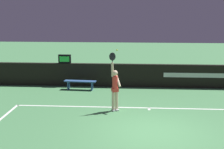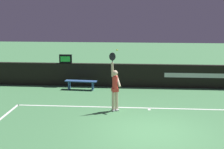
{
  "view_description": "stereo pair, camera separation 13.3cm",
  "coord_description": "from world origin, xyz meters",
  "px_view_note": "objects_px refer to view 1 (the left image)",
  "views": [
    {
      "loc": [
        -0.71,
        -10.72,
        4.26
      ],
      "look_at": [
        -1.58,
        2.17,
        1.58
      ],
      "focal_mm": 51.14,
      "sensor_mm": 36.0,
      "label": 1
    },
    {
      "loc": [
        -0.58,
        -10.71,
        4.26
      ],
      "look_at": [
        -1.58,
        2.17,
        1.58
      ],
      "focal_mm": 51.14,
      "sensor_mm": 36.0,
      "label": 2
    }
  ],
  "objects_px": {
    "speed_display": "(65,59)",
    "tennis_player": "(115,87)",
    "courtside_bench_near": "(80,83)",
    "tennis_ball": "(117,50)"
  },
  "relations": [
    {
      "from": "tennis_player",
      "to": "courtside_bench_near",
      "type": "bearing_deg",
      "value": 120.74
    },
    {
      "from": "tennis_player",
      "to": "courtside_bench_near",
      "type": "xyz_separation_m",
      "value": [
        -2.06,
        3.46,
        -0.67
      ]
    },
    {
      "from": "tennis_player",
      "to": "tennis_ball",
      "type": "bearing_deg",
      "value": 39.49
    },
    {
      "from": "speed_display",
      "to": "tennis_ball",
      "type": "distance_m",
      "value": 5.4
    },
    {
      "from": "speed_display",
      "to": "courtside_bench_near",
      "type": "xyz_separation_m",
      "value": [
        0.99,
        -0.87,
        -1.14
      ]
    },
    {
      "from": "tennis_player",
      "to": "courtside_bench_near",
      "type": "distance_m",
      "value": 4.09
    },
    {
      "from": "speed_display",
      "to": "tennis_player",
      "type": "xyz_separation_m",
      "value": [
        3.05,
        -4.33,
        -0.47
      ]
    },
    {
      "from": "courtside_bench_near",
      "to": "tennis_player",
      "type": "bearing_deg",
      "value": -59.26
    },
    {
      "from": "speed_display",
      "to": "tennis_player",
      "type": "distance_m",
      "value": 5.32
    },
    {
      "from": "tennis_player",
      "to": "speed_display",
      "type": "bearing_deg",
      "value": 125.17
    }
  ]
}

